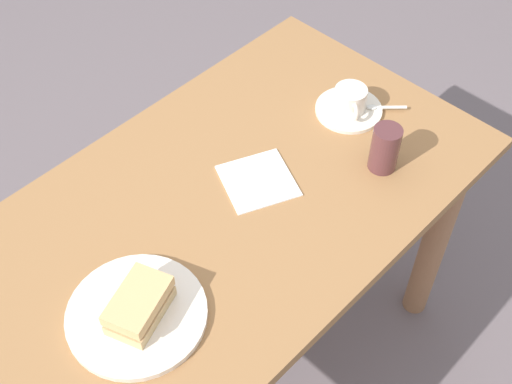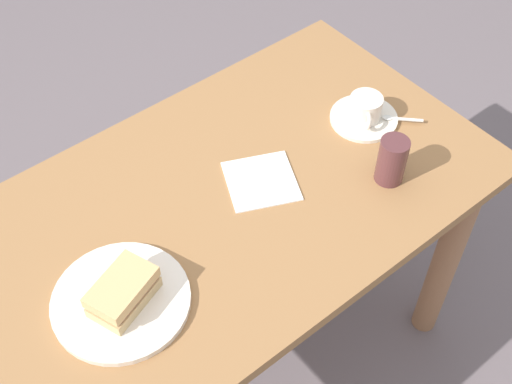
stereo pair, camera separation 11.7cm
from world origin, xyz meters
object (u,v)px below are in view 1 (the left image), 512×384
coffee_cup (350,99)px  spoon (380,107)px  sandwich_front (139,305)px  napkin (258,181)px  coffee_saucer (349,110)px  sandwich_plate (137,315)px  drinking_glass (385,148)px  dining_table (209,255)px

coffee_cup → spoon: 0.08m
sandwich_front → napkin: (0.40, 0.08, -0.04)m
coffee_cup → spoon: size_ratio=1.20×
coffee_saucer → sandwich_plate: bearing=-174.5°
spoon → drinking_glass: drinking_glass is taller
coffee_cup → drinking_glass: 0.19m
coffee_saucer → drinking_glass: (-0.09, -0.17, 0.05)m
coffee_saucer → coffee_cup: bearing=-127.3°
sandwich_front → dining_table: bearing=19.7°
coffee_saucer → spoon: bearing=-45.4°
sandwich_front → sandwich_plate: bearing=120.9°
sandwich_front → coffee_saucer: sandwich_front is taller
coffee_saucer → dining_table: bearing=178.7°
sandwich_plate → spoon: bearing=1.2°
coffee_saucer → napkin: 0.32m
spoon → coffee_cup: bearing=136.0°
dining_table → sandwich_plate: 0.30m
dining_table → drinking_glass: size_ratio=11.76×
coffee_cup → napkin: (-0.31, 0.00, -0.04)m
coffee_cup → napkin: bearing=179.5°
sandwich_plate → coffee_cup: coffee_cup is taller
dining_table → drinking_glass: drinking_glass is taller
sandwich_plate → sandwich_front: sandwich_front is taller
dining_table → drinking_glass: (0.38, -0.18, 0.19)m
dining_table → spoon: (0.52, -0.06, 0.15)m
spoon → drinking_glass: size_ratio=0.70×
sandwich_plate → drinking_glass: size_ratio=2.38×
sandwich_front → coffee_saucer: 0.72m
sandwich_front → coffee_cup: sandwich_front is taller
dining_table → coffee_cup: 0.50m
sandwich_front → spoon: size_ratio=1.92×
sandwich_plate → sandwich_front: size_ratio=1.77×
sandwich_front → coffee_cup: 0.72m
sandwich_plate → napkin: (0.40, 0.07, -0.01)m
coffee_cup → drinking_glass: bearing=-118.1°
dining_table → sandwich_front: size_ratio=8.74×
drinking_glass → dining_table: bearing=154.7°
dining_table → coffee_saucer: size_ratio=8.17×
sandwich_plate → coffee_saucer: sandwich_plate is taller
sandwich_plate → coffee_saucer: 0.72m
dining_table → napkin: napkin is taller
sandwich_front → napkin: sandwich_front is taller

